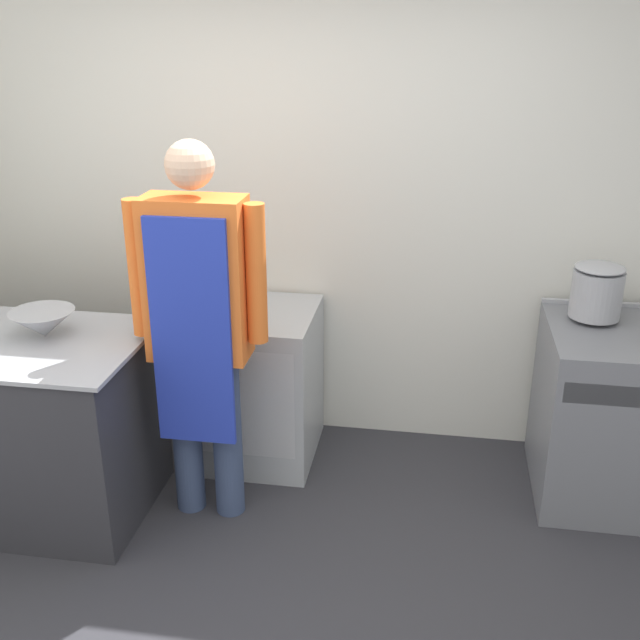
% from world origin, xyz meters
% --- Properties ---
extents(wall_back, '(8.00, 0.05, 2.70)m').
position_xyz_m(wall_back, '(0.00, 1.75, 1.35)').
color(wall_back, silver).
rests_on(wall_back, ground_plane).
extents(prep_counter, '(1.33, 0.80, 0.89)m').
position_xyz_m(prep_counter, '(-1.33, 0.73, 0.45)').
color(prep_counter, '#2D2D33').
rests_on(prep_counter, ground_plane).
extents(stove, '(0.80, 0.74, 0.90)m').
position_xyz_m(stove, '(1.59, 1.31, 0.44)').
color(stove, slate).
rests_on(stove, ground_plane).
extents(fridge_unit, '(0.61, 0.64, 0.84)m').
position_xyz_m(fridge_unit, '(-0.27, 1.39, 0.42)').
color(fridge_unit, '#A8ADB2').
rests_on(fridge_unit, ground_plane).
extents(person_cook, '(0.63, 0.24, 1.80)m').
position_xyz_m(person_cook, '(-0.40, 0.83, 1.03)').
color(person_cook, '#38476B').
rests_on(person_cook, ground_plane).
extents(mixing_bowl, '(0.30, 0.30, 0.12)m').
position_xyz_m(mixing_bowl, '(-1.14, 0.80, 0.95)').
color(mixing_bowl, '#9EA0A8').
rests_on(mixing_bowl, prep_counter).
extents(stock_pot, '(0.24, 0.24, 0.27)m').
position_xyz_m(stock_pot, '(1.42, 1.44, 1.04)').
color(stock_pot, '#9EA0A8').
rests_on(stock_pot, stove).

